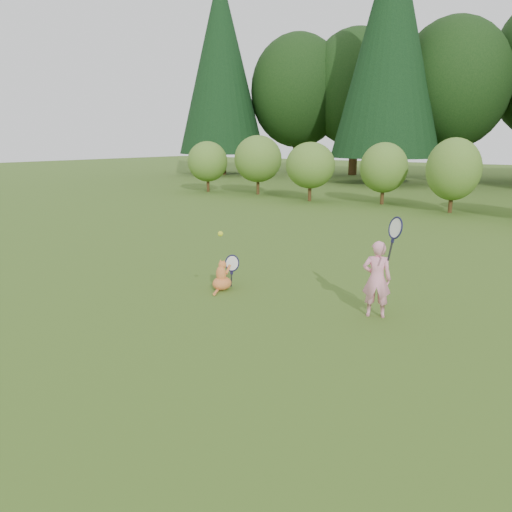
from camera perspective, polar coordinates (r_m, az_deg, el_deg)
The scene contains 5 objects.
ground at distance 7.72m, azimuth -4.75°, elevation -5.96°, with size 100.00×100.00×0.00m, color #355818.
shrub_row at distance 19.12m, azimuth 22.04°, elevation 8.91°, with size 28.00×3.00×2.80m, color #4A7B26, non-canonical shape.
child at distance 7.39m, azimuth 13.69°, elevation -2.39°, with size 0.68×0.48×1.69m.
cat at distance 8.59m, azimuth -3.88°, elevation -2.08°, with size 0.38×0.74×0.71m.
tennis_ball at distance 6.97m, azimuth -4.09°, elevation 2.55°, with size 0.07×0.07×0.07m.
Camera 1 is at (4.83, -5.47, 2.54)m, focal length 35.00 mm.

